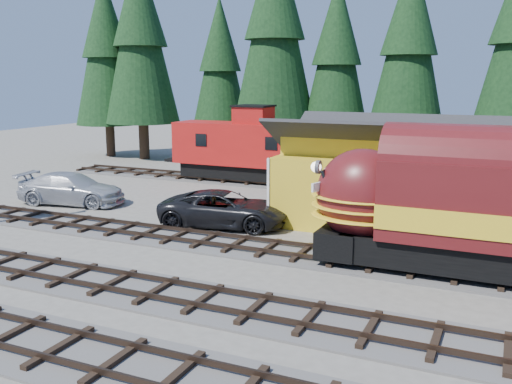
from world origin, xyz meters
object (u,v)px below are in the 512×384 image
at_px(depot, 408,166).
at_px(pickup_truck_a, 224,209).
at_px(pickup_truck_b, 72,189).
at_px(caboose, 242,147).

relative_size(depot, pickup_truck_a, 2.05).
bearing_deg(pickup_truck_b, depot, -92.26).
height_order(pickup_truck_a, pickup_truck_b, pickup_truck_b).
bearing_deg(depot, pickup_truck_b, -171.33).
bearing_deg(caboose, pickup_truck_b, -119.60).
relative_size(caboose, pickup_truck_a, 1.51).
height_order(caboose, pickup_truck_a, caboose).
bearing_deg(pickup_truck_a, depot, -77.47).
bearing_deg(depot, caboose, 149.01).
relative_size(caboose, pickup_truck_b, 1.53).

